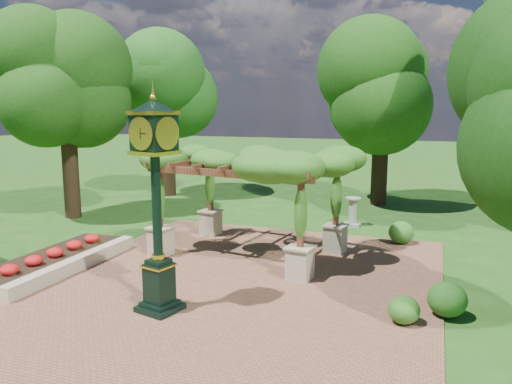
% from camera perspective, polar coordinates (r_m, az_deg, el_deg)
% --- Properties ---
extents(ground, '(120.00, 120.00, 0.00)m').
position_cam_1_polar(ground, '(12.17, -4.13, -12.17)').
color(ground, '#1E4714').
rests_on(ground, ground).
extents(brick_plaza, '(10.00, 12.00, 0.04)m').
position_cam_1_polar(brick_plaza, '(13.02, -2.30, -10.57)').
color(brick_plaza, brown).
rests_on(brick_plaza, ground).
extents(border_wall, '(0.35, 5.00, 0.40)m').
position_cam_1_polar(border_wall, '(14.86, -19.88, -7.82)').
color(border_wall, '#C6B793').
rests_on(border_wall, ground).
extents(flower_bed, '(1.50, 5.00, 0.36)m').
position_cam_1_polar(flower_bed, '(15.44, -22.47, -7.41)').
color(flower_bed, red).
rests_on(flower_bed, ground).
extents(pedestal_clock, '(1.13, 1.13, 4.75)m').
position_cam_1_polar(pedestal_clock, '(10.89, -11.38, 0.60)').
color(pedestal_clock, black).
rests_on(pedestal_clock, brick_plaza).
extents(pergola, '(5.79, 4.09, 3.38)m').
position_cam_1_polar(pergola, '(15.03, -0.86, 3.02)').
color(pergola, tan).
rests_on(pergola, brick_plaza).
extents(sundial, '(0.64, 0.64, 1.11)m').
position_cam_1_polar(sundial, '(19.51, 10.97, -2.42)').
color(sundial, gray).
rests_on(sundial, ground).
extents(shrub_front, '(0.70, 0.70, 0.60)m').
position_cam_1_polar(shrub_front, '(11.15, 16.55, -12.79)').
color(shrub_front, '#2C631C').
rests_on(shrub_front, brick_plaza).
extents(shrub_mid, '(0.99, 0.99, 0.76)m').
position_cam_1_polar(shrub_mid, '(11.78, 21.02, -11.38)').
color(shrub_mid, '#235818').
rests_on(shrub_mid, brick_plaza).
extents(shrub_back, '(0.90, 0.90, 0.75)m').
position_cam_1_polar(shrub_back, '(17.29, 16.27, -4.46)').
color(shrub_back, '#29621C').
rests_on(shrub_back, brick_plaza).
extents(tree_west_near, '(4.10, 4.10, 8.28)m').
position_cam_1_polar(tree_west_near, '(21.65, -21.01, 12.14)').
color(tree_west_near, '#342215').
rests_on(tree_west_near, ground).
extents(tree_west_far, '(4.21, 4.21, 8.59)m').
position_cam_1_polar(tree_west_far, '(25.94, -10.27, 12.57)').
color(tree_west_far, black).
rests_on(tree_west_far, ground).
extents(tree_north, '(4.54, 4.54, 7.97)m').
position_cam_1_polar(tree_north, '(23.74, 14.30, 11.68)').
color(tree_north, '#311D13').
rests_on(tree_north, ground).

